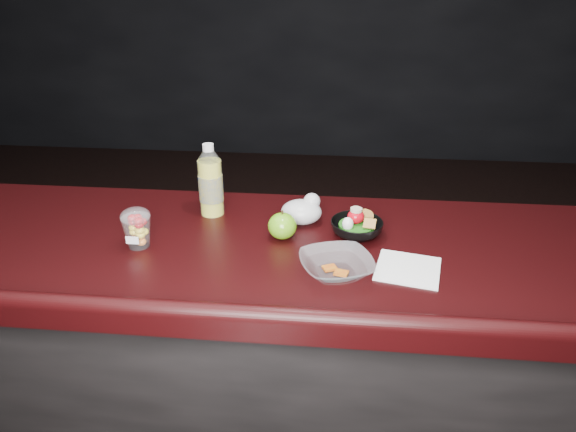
% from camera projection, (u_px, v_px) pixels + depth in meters
% --- Properties ---
extents(counter, '(4.06, 0.71, 1.02)m').
position_uv_depth(counter, '(246.00, 379.00, 1.68)').
color(counter, black).
rests_on(counter, ground).
extents(lemonade_bottle, '(0.08, 0.08, 0.23)m').
position_uv_depth(lemonade_bottle, '(211.00, 185.00, 1.59)').
color(lemonade_bottle, gold).
rests_on(lemonade_bottle, counter).
extents(fruit_cup, '(0.08, 0.08, 0.12)m').
position_uv_depth(fruit_cup, '(137.00, 227.00, 1.42)').
color(fruit_cup, white).
rests_on(fruit_cup, counter).
extents(green_apple, '(0.08, 0.08, 0.09)m').
position_uv_depth(green_apple, '(282.00, 226.00, 1.47)').
color(green_apple, '#4B9210').
rests_on(green_apple, counter).
extents(plastic_bag, '(0.12, 0.10, 0.09)m').
position_uv_depth(plastic_bag, '(303.00, 211.00, 1.56)').
color(plastic_bag, silver).
rests_on(plastic_bag, counter).
extents(snack_bowl, '(0.17, 0.17, 0.08)m').
position_uv_depth(snack_bowl, '(356.00, 227.00, 1.49)').
color(snack_bowl, black).
rests_on(snack_bowl, counter).
extents(takeout_bowl, '(0.23, 0.23, 0.05)m').
position_uv_depth(takeout_bowl, '(336.00, 266.00, 1.31)').
color(takeout_bowl, silver).
rests_on(takeout_bowl, counter).
extents(paper_napkin, '(0.19, 0.19, 0.00)m').
position_uv_depth(paper_napkin, '(408.00, 269.00, 1.33)').
color(paper_napkin, white).
rests_on(paper_napkin, counter).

